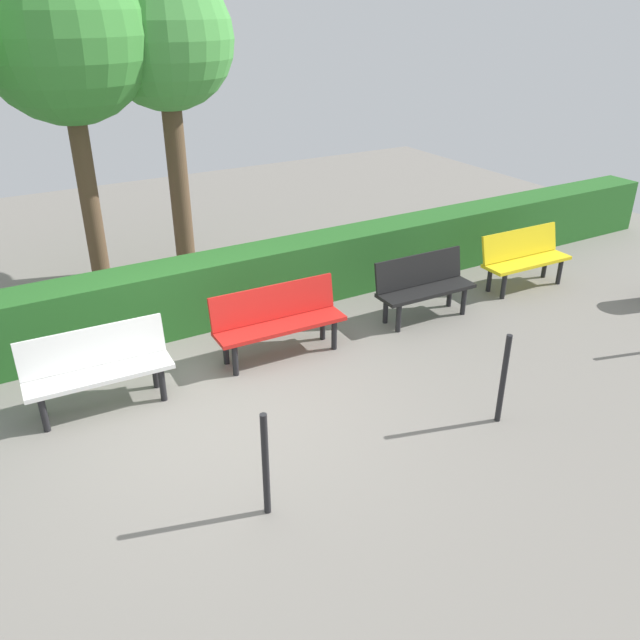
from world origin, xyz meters
TOP-DOWN VIEW (x-y plane):
  - ground_plane at (0.00, 0.00)m, footprint 20.09×20.09m
  - bench_yellow at (-5.20, -0.77)m, footprint 1.45×0.51m
  - bench_black at (-3.23, -0.69)m, footprint 1.40×0.49m
  - bench_red at (-1.06, -0.74)m, footprint 1.63×0.51m
  - bench_white at (1.08, -0.70)m, footprint 1.52×0.51m
  - hedge_row at (-0.98, -2.00)m, footprint 16.09×0.61m
  - tree_near at (-1.05, -4.03)m, footprint 1.96×1.96m
  - tree_mid at (0.31, -3.95)m, footprint 2.27×2.27m
  - railing_post_mid at (-2.38, 1.66)m, footprint 0.06×0.06m
  - railing_post_far at (0.27, 1.66)m, footprint 0.06×0.06m

SIDE VIEW (x-z plane):
  - ground_plane at x=0.00m, z-range 0.00..0.00m
  - hedge_row at x=-0.98m, z-range 0.00..0.90m
  - bench_black at x=-3.23m, z-range 0.05..0.91m
  - bench_yellow at x=-5.20m, z-range 0.05..0.91m
  - bench_white at x=1.08m, z-range 0.05..0.91m
  - bench_red at x=-1.06m, z-range 0.05..0.91m
  - railing_post_mid at x=-2.38m, z-range 0.00..1.00m
  - railing_post_far at x=0.27m, z-range 0.00..1.00m
  - tree_near at x=-1.05m, z-range 1.16..5.58m
  - tree_mid at x=0.31m, z-range 1.16..5.81m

